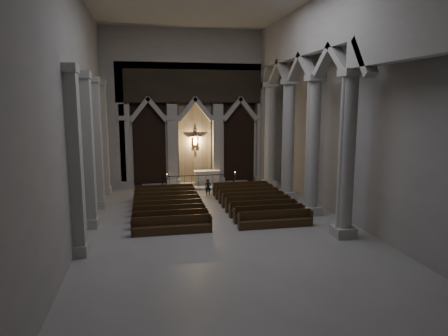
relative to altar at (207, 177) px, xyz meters
name	(u,v)px	position (x,y,z in m)	size (l,w,h in m)	color
room	(223,80)	(-0.82, -10.96, 6.93)	(24.00, 24.10, 12.00)	gray
sanctuary_wall	(195,101)	(-0.82, 0.58, 5.94)	(14.00, 0.77, 12.00)	#AAA79F
right_arcade	(316,78)	(4.68, -9.63, 7.15)	(1.00, 24.00, 12.00)	#AAA79F
left_pilasters	(94,149)	(-7.57, -7.46, 3.23)	(0.60, 13.00, 8.03)	#AAA79F
sanctuary_step	(197,186)	(-0.82, -0.36, -0.60)	(8.50, 2.60, 0.15)	#AAA79F
altar	(207,177)	(0.00, 0.00, 0.00)	(2.06, 0.82, 1.04)	beige
altar_rail	(199,179)	(-0.82, -1.17, 0.05)	(5.57, 0.09, 1.10)	black
candle_stand_left	(167,188)	(-3.25, -2.04, -0.30)	(0.23, 0.23, 1.39)	#B17936
candle_stand_right	(235,185)	(1.83, -1.95, -0.31)	(0.23, 0.23, 1.36)	#B17936
pews	(212,206)	(-0.82, -7.52, -0.38)	(9.41, 8.28, 0.89)	black
worshipper	(208,187)	(-0.44, -3.40, -0.10)	(0.42, 0.28, 1.15)	black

